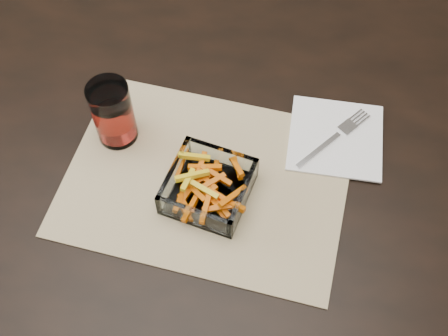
{
  "coord_description": "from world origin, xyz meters",
  "views": [
    {
      "loc": [
        0.2,
        -0.49,
        1.54
      ],
      "look_at": [
        0.15,
        -0.02,
        0.78
      ],
      "focal_mm": 45.0,
      "sensor_mm": 36.0,
      "label": 1
    }
  ],
  "objects_px": {
    "dining_table": "(143,184)",
    "glass_bowl": "(208,188)",
    "tumbler": "(113,115)",
    "fork": "(335,137)"
  },
  "relations": [
    {
      "from": "dining_table",
      "to": "glass_bowl",
      "type": "relative_size",
      "value": 10.65
    },
    {
      "from": "dining_table",
      "to": "tumbler",
      "type": "bearing_deg",
      "value": 132.3
    },
    {
      "from": "dining_table",
      "to": "glass_bowl",
      "type": "xyz_separation_m",
      "value": [
        0.13,
        -0.06,
        0.11
      ]
    },
    {
      "from": "tumbler",
      "to": "glass_bowl",
      "type": "bearing_deg",
      "value": -30.22
    },
    {
      "from": "glass_bowl",
      "to": "fork",
      "type": "distance_m",
      "value": 0.24
    },
    {
      "from": "dining_table",
      "to": "fork",
      "type": "xyz_separation_m",
      "value": [
        0.33,
        0.08,
        0.1
      ]
    },
    {
      "from": "tumbler",
      "to": "fork",
      "type": "distance_m",
      "value": 0.37
    },
    {
      "from": "fork",
      "to": "dining_table",
      "type": "bearing_deg",
      "value": -125.05
    },
    {
      "from": "glass_bowl",
      "to": "fork",
      "type": "relative_size",
      "value": 1.1
    },
    {
      "from": "dining_table",
      "to": "glass_bowl",
      "type": "distance_m",
      "value": 0.18
    }
  ]
}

